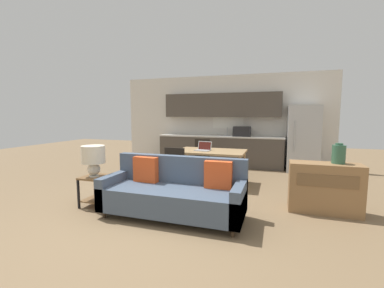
{
  "coord_description": "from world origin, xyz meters",
  "views": [
    {
      "loc": [
        1.61,
        -3.19,
        1.51
      ],
      "look_at": [
        0.05,
        1.5,
        0.95
      ],
      "focal_mm": 24.0,
      "sensor_mm": 36.0,
      "label": 1
    }
  ],
  "objects_px": {
    "dining_table": "(211,153)",
    "side_table": "(97,186)",
    "couch": "(174,193)",
    "credenza": "(324,188)",
    "table_lamp": "(93,157)",
    "vase": "(339,154)",
    "dining_chair_far_left": "(201,155)",
    "laptop": "(203,148)",
    "refrigerator": "(303,139)",
    "dining_chair_near_left": "(177,167)"
  },
  "relations": [
    {
      "from": "couch",
      "to": "side_table",
      "type": "relative_size",
      "value": 4.17
    },
    {
      "from": "refrigerator",
      "to": "dining_chair_near_left",
      "type": "height_order",
      "value": "refrigerator"
    },
    {
      "from": "couch",
      "to": "table_lamp",
      "type": "distance_m",
      "value": 1.48
    },
    {
      "from": "side_table",
      "to": "table_lamp",
      "type": "distance_m",
      "value": 0.49
    },
    {
      "from": "credenza",
      "to": "couch",
      "type": "bearing_deg",
      "value": -158.28
    },
    {
      "from": "table_lamp",
      "to": "laptop",
      "type": "distance_m",
      "value": 2.35
    },
    {
      "from": "vase",
      "to": "dining_chair_near_left",
      "type": "xyz_separation_m",
      "value": [
        -2.75,
        0.24,
        -0.43
      ]
    },
    {
      "from": "laptop",
      "to": "vase",
      "type": "bearing_deg",
      "value": -12.36
    },
    {
      "from": "side_table",
      "to": "table_lamp",
      "type": "height_order",
      "value": "table_lamp"
    },
    {
      "from": "dining_chair_near_left",
      "to": "laptop",
      "type": "bearing_deg",
      "value": -113.54
    },
    {
      "from": "table_lamp",
      "to": "dining_chair_near_left",
      "type": "xyz_separation_m",
      "value": [
        0.99,
        1.19,
        -0.33
      ]
    },
    {
      "from": "side_table",
      "to": "laptop",
      "type": "xyz_separation_m",
      "value": [
        1.3,
        1.92,
        0.45
      ]
    },
    {
      "from": "dining_table",
      "to": "dining_chair_near_left",
      "type": "height_order",
      "value": "dining_chair_near_left"
    },
    {
      "from": "side_table",
      "to": "credenza",
      "type": "bearing_deg",
      "value": 13.92
    },
    {
      "from": "couch",
      "to": "credenza",
      "type": "bearing_deg",
      "value": 21.72
    },
    {
      "from": "table_lamp",
      "to": "laptop",
      "type": "relative_size",
      "value": 1.42
    },
    {
      "from": "dining_table",
      "to": "couch",
      "type": "xyz_separation_m",
      "value": [
        -0.06,
        -1.96,
        -0.33
      ]
    },
    {
      "from": "table_lamp",
      "to": "dining_table",
      "type": "bearing_deg",
      "value": 53.89
    },
    {
      "from": "dining_table",
      "to": "side_table",
      "type": "relative_size",
      "value": 2.95
    },
    {
      "from": "side_table",
      "to": "dining_chair_near_left",
      "type": "xyz_separation_m",
      "value": [
        0.97,
        1.16,
        0.15
      ]
    },
    {
      "from": "table_lamp",
      "to": "credenza",
      "type": "bearing_deg",
      "value": 14.31
    },
    {
      "from": "refrigerator",
      "to": "side_table",
      "type": "height_order",
      "value": "refrigerator"
    },
    {
      "from": "credenza",
      "to": "vase",
      "type": "distance_m",
      "value": 0.56
    },
    {
      "from": "dining_chair_near_left",
      "to": "credenza",
      "type": "bearing_deg",
      "value": 173.34
    },
    {
      "from": "side_table",
      "to": "vase",
      "type": "relative_size",
      "value": 1.61
    },
    {
      "from": "couch",
      "to": "laptop",
      "type": "relative_size",
      "value": 5.85
    },
    {
      "from": "dining_table",
      "to": "table_lamp",
      "type": "bearing_deg",
      "value": -126.11
    },
    {
      "from": "refrigerator",
      "to": "dining_chair_near_left",
      "type": "distance_m",
      "value": 3.78
    },
    {
      "from": "refrigerator",
      "to": "laptop",
      "type": "distance_m",
      "value": 2.98
    },
    {
      "from": "side_table",
      "to": "laptop",
      "type": "distance_m",
      "value": 2.36
    },
    {
      "from": "dining_chair_near_left",
      "to": "laptop",
      "type": "height_order",
      "value": "laptop"
    },
    {
      "from": "table_lamp",
      "to": "couch",
      "type": "bearing_deg",
      "value": 2.0
    },
    {
      "from": "vase",
      "to": "laptop",
      "type": "xyz_separation_m",
      "value": [
        -2.42,
        1.0,
        -0.14
      ]
    },
    {
      "from": "dining_table",
      "to": "table_lamp",
      "type": "relative_size",
      "value": 2.91
    },
    {
      "from": "table_lamp",
      "to": "side_table",
      "type": "bearing_deg",
      "value": 61.41
    },
    {
      "from": "side_table",
      "to": "dining_chair_far_left",
      "type": "height_order",
      "value": "dining_chair_far_left"
    },
    {
      "from": "dining_table",
      "to": "side_table",
      "type": "height_order",
      "value": "dining_table"
    },
    {
      "from": "refrigerator",
      "to": "laptop",
      "type": "bearing_deg",
      "value": -137.01
    },
    {
      "from": "vase",
      "to": "dining_chair_far_left",
      "type": "bearing_deg",
      "value": 145.52
    },
    {
      "from": "couch",
      "to": "credenza",
      "type": "height_order",
      "value": "couch"
    },
    {
      "from": "vase",
      "to": "dining_chair_far_left",
      "type": "distance_m",
      "value": 3.36
    },
    {
      "from": "laptop",
      "to": "dining_chair_far_left",
      "type": "bearing_deg",
      "value": 120.14
    },
    {
      "from": "dining_table",
      "to": "dining_chair_near_left",
      "type": "bearing_deg",
      "value": -120.17
    },
    {
      "from": "refrigerator",
      "to": "credenza",
      "type": "bearing_deg",
      "value": -88.83
    },
    {
      "from": "refrigerator",
      "to": "laptop",
      "type": "relative_size",
      "value": 4.9
    },
    {
      "from": "couch",
      "to": "table_lamp",
      "type": "bearing_deg",
      "value": -178.0
    },
    {
      "from": "credenza",
      "to": "dining_table",
      "type": "bearing_deg",
      "value": 152.29
    },
    {
      "from": "laptop",
      "to": "side_table",
      "type": "bearing_deg",
      "value": -113.98
    },
    {
      "from": "credenza",
      "to": "refrigerator",
      "type": "bearing_deg",
      "value": 91.17
    },
    {
      "from": "vase",
      "to": "dining_chair_near_left",
      "type": "height_order",
      "value": "vase"
    }
  ]
}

